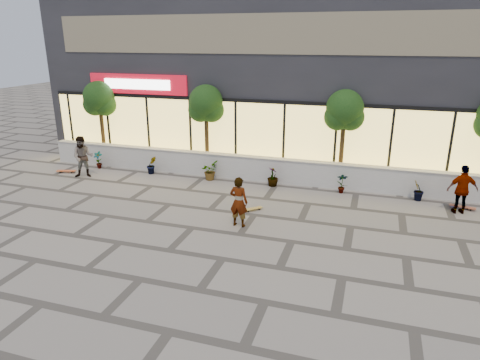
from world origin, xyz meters
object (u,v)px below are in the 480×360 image
(skateboard_center, at_px, (253,209))
(skateboard_left, at_px, (66,171))
(skater_right_near, at_px, (462,190))
(skateboard_right_far, at_px, (460,207))
(skateboard_right_near, at_px, (463,207))
(skater_left, at_px, (83,157))
(tree_midwest, at_px, (206,106))
(skater_center, at_px, (239,202))
(tree_west, at_px, (99,101))
(tree_mideast, at_px, (344,113))

(skateboard_center, relative_size, skateboard_left, 0.72)
(skater_right_near, relative_size, skateboard_right_far, 2.51)
(skater_right_near, distance_m, skateboard_right_near, 0.92)
(skater_left, relative_size, skateboard_center, 2.85)
(skater_right_near, bearing_deg, tree_midwest, -23.70)
(skateboard_right_near, bearing_deg, skateboard_left, -164.61)
(skater_center, distance_m, skateboard_center, 1.58)
(skater_right_near, xyz_separation_m, skateboard_left, (-16.31, -0.22, -0.78))
(skateboard_left, bearing_deg, skateboard_right_far, -13.47)
(skater_right_near, height_order, skateboard_right_far, skater_right_near)
(tree_west, bearing_deg, skater_left, -74.58)
(skater_center, bearing_deg, skater_left, -14.70)
(tree_mideast, height_order, skater_center, tree_mideast)
(tree_midwest, xyz_separation_m, skater_center, (3.26, -5.45, -2.15))
(skater_center, distance_m, skater_right_near, 7.80)
(skater_center, xyz_separation_m, skater_right_near, (7.05, 3.35, 0.03))
(tree_mideast, relative_size, skateboard_left, 4.39)
(skateboard_center, height_order, skateboard_right_near, skateboard_right_near)
(skater_center, xyz_separation_m, skateboard_right_near, (7.24, 3.79, -0.75))
(skater_left, bearing_deg, skateboard_left, 144.66)
(tree_mideast, bearing_deg, tree_west, 180.00)
(skateboard_right_far, bearing_deg, skateboard_left, -179.36)
(skater_center, bearing_deg, skateboard_right_far, -146.86)
(tree_mideast, distance_m, skateboard_right_near, 5.60)
(skateboard_left, relative_size, skateboard_right_far, 1.28)
(skater_left, relative_size, skater_right_near, 1.05)
(tree_west, height_order, tree_midwest, same)
(skater_left, xyz_separation_m, skateboard_right_far, (15.23, 0.96, -0.84))
(skater_center, height_order, skater_right_near, skater_right_near)
(skater_right_near, distance_m, skateboard_left, 16.33)
(tree_mideast, distance_m, skater_left, 11.28)
(skateboard_right_far, bearing_deg, skater_center, -153.66)
(tree_midwest, distance_m, skater_right_near, 10.73)
(tree_midwest, distance_m, skateboard_right_near, 11.02)
(skater_left, xyz_separation_m, skateboard_center, (8.15, -1.50, -0.84))
(tree_mideast, distance_m, skateboard_center, 5.66)
(skateboard_left, relative_size, skateboard_right_near, 1.00)
(skater_right_near, bearing_deg, skateboard_center, 3.61)
(skateboard_center, bearing_deg, tree_west, 111.16)
(tree_west, xyz_separation_m, skateboard_right_near, (16.00, -1.65, -2.90))
(tree_mideast, distance_m, skater_right_near, 5.24)
(skater_center, xyz_separation_m, skater_left, (-8.05, 2.88, 0.08))
(skater_center, height_order, skateboard_left, skater_center)
(skateboard_center, height_order, skateboard_right_far, skateboard_center)
(tree_midwest, xyz_separation_m, skater_left, (-4.79, -2.57, -2.07))
(skateboard_center, bearing_deg, skater_right_near, -28.36)
(tree_midwest, bearing_deg, skateboard_center, -50.44)
(skateboard_right_far, bearing_deg, tree_midwest, 169.43)
(tree_west, bearing_deg, skateboard_center, -24.65)
(skater_left, height_order, skateboard_left, skater_left)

